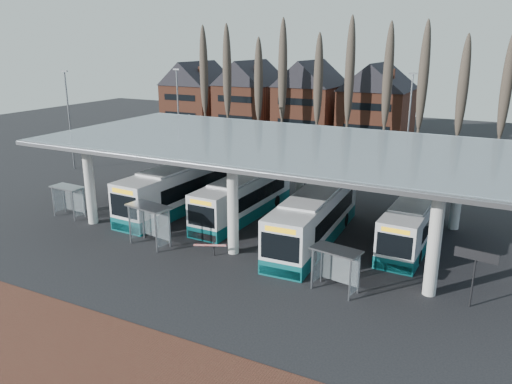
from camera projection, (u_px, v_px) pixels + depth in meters
The scene contains 16 objects.
ground at pixel (213, 268), 29.75m from camera, with size 140.00×140.00×0.00m, color black.
station_canopy at pixel (271, 150), 34.92m from camera, with size 32.00×16.00×6.34m.
poplar_row at pixel (368, 81), 55.32m from camera, with size 45.10×1.10×14.50m.
townhouse_row at pixel (280, 92), 72.40m from camera, with size 36.80×10.30×12.25m.
lamp_post_a at pixel (178, 114), 54.82m from camera, with size 0.80×0.16×10.17m.
lamp_post_b at pixel (409, 124), 47.73m from camera, with size 0.80×0.16×10.17m.
lamp_post_d at pixel (69, 118), 51.50m from camera, with size 0.80×0.16×10.17m.
bus_0 at pixel (182, 188), 40.04m from camera, with size 3.35×13.05×3.59m.
bus_1 at pixel (244, 197), 38.20m from camera, with size 2.70×11.56×3.20m.
bus_2 at pixel (315, 218), 33.37m from camera, with size 3.26×12.53×3.45m.
bus_3 at pixel (415, 221), 33.34m from camera, with size 2.68×11.09×3.06m.
shelter_0 at pixel (69, 194), 38.10m from camera, with size 2.65×1.41×2.40m.
shelter_1 at pixel (151, 216), 32.63m from camera, with size 3.15×1.93×2.74m.
shelter_2 at pixel (337, 260), 26.58m from camera, with size 2.80×1.73×2.43m.
info_sign_0 at pixel (476, 260), 24.62m from camera, with size 2.08×0.39×3.10m.
barrier at pixel (211, 246), 30.92m from camera, with size 1.88×0.95×1.01m.
Camera 1 is at (14.71, -23.00, 12.91)m, focal length 35.00 mm.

